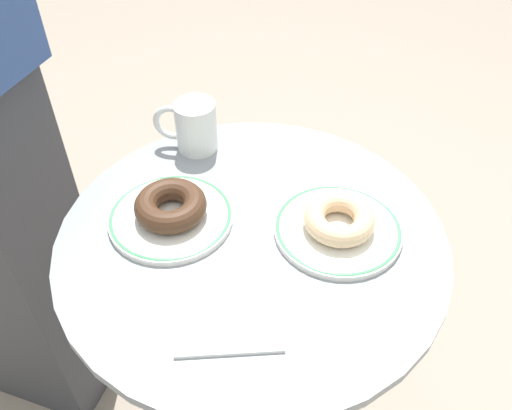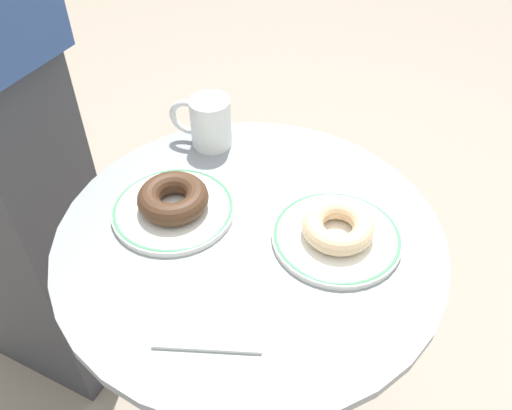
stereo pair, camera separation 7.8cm
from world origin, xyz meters
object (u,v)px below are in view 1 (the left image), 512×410
Objects in this scene: paper_napkin at (229,318)px; coffee_mug at (194,126)px; plate_right at (338,229)px; plate_left at (171,216)px; donut_glazed at (339,219)px; donut_chocolate at (171,205)px; cafe_table at (253,316)px.

coffee_mug reaches higher than paper_napkin.
plate_left is at bearing -179.51° from plate_right.
donut_glazed is at bearing 0.49° from plate_left.
coffee_mug is (0.00, 0.20, 0.04)m from plate_left.
donut_chocolate is 1.04× the size of donut_glazed.
cafe_table is 5.12× the size of paper_napkin.
plate_right is 1.82× the size of donut_glazed.
paper_napkin is (0.12, -0.18, -0.00)m from plate_left.
donut_glazed is 0.24m from paper_napkin.
paper_napkin is 0.40m from coffee_mug.
cafe_table is at bearing -8.12° from plate_left.
donut_chocolate is at bearing -179.66° from plate_right.
paper_napkin is at bearing -56.60° from donut_chocolate.
plate_right reaches higher than cafe_table.
plate_right is 1.72× the size of coffee_mug.
plate_left is 1.81× the size of donut_glazed.
coffee_mug is at bearing 144.25° from donut_glazed.
coffee_mug reaches higher than cafe_table.
plate_left is 1.00× the size of plate_right.
donut_chocolate is 0.80× the size of paper_napkin.
donut_chocolate reaches higher than plate_left.
cafe_table is at bearing -170.92° from donut_glazed.
donut_chocolate is 0.98× the size of coffee_mug.
cafe_table is 6.26× the size of coffee_mug.
donut_glazed reaches higher than cafe_table.
coffee_mug reaches higher than plate_right.
cafe_table is at bearing 85.55° from paper_napkin.
paper_napkin is at bearing -128.72° from plate_right.
donut_glazed is at bearing 9.08° from cafe_table.
donut_glazed is (0.27, 0.00, 0.02)m from plate_left.
donut_chocolate reaches higher than donut_glazed.
plate_left is 0.22m from paper_napkin.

